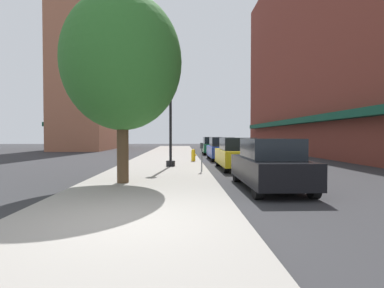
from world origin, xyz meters
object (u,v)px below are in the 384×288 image
at_px(parking_meter_near, 202,153).
at_px(car_yellow, 237,154).
at_px(lamppost, 170,109).
at_px(tree_near, 122,62).
at_px(fire_hydrant, 193,155).
at_px(car_blue, 221,149).
at_px(car_black, 269,165).
at_px(car_green, 212,146).

height_order(parking_meter_near, car_yellow, car_yellow).
bearing_deg(car_yellow, lamppost, 173.65).
bearing_deg(tree_near, car_yellow, 46.54).
relative_size(parking_meter_near, car_yellow, 0.30).
distance_m(fire_hydrant, tree_near, 10.15).
relative_size(tree_near, car_blue, 1.52).
relative_size(lamppost, fire_hydrant, 7.47).
bearing_deg(car_black, car_blue, 91.91).
height_order(tree_near, car_green, tree_near).
bearing_deg(lamppost, parking_meter_near, -57.42).
distance_m(car_yellow, car_green, 13.24).
xyz_separation_m(lamppost, car_green, (3.47, 12.74, -2.39)).
height_order(tree_near, car_blue, tree_near).
height_order(tree_near, car_black, tree_near).
bearing_deg(lamppost, car_black, -61.88).
bearing_deg(car_green, car_yellow, -90.24).
bearing_deg(car_green, lamppost, -105.46).
height_order(fire_hydrant, car_black, car_black).
xyz_separation_m(fire_hydrant, tree_near, (-2.80, -9.00, 3.77)).
height_order(parking_meter_near, car_blue, car_blue).
distance_m(parking_meter_near, car_green, 15.24).
bearing_deg(lamppost, tree_near, -104.31).
xyz_separation_m(fire_hydrant, car_yellow, (2.12, -3.81, 0.29)).
relative_size(lamppost, tree_near, 0.90).
bearing_deg(car_green, car_black, -90.24).
xyz_separation_m(fire_hydrant, car_blue, (2.12, 2.33, 0.29)).
relative_size(fire_hydrant, tree_near, 0.12).
bearing_deg(parking_meter_near, car_blue, 76.34).
relative_size(lamppost, car_yellow, 1.37).
relative_size(car_black, car_blue, 1.00).
xyz_separation_m(parking_meter_near, car_green, (1.95, 15.12, -0.14)).
relative_size(fire_hydrant, car_blue, 0.18).
xyz_separation_m(tree_near, car_black, (4.92, -0.80, -3.48)).
distance_m(lamppost, parking_meter_near, 3.61).
distance_m(tree_near, car_blue, 12.83).
height_order(car_black, car_blue, same).
bearing_deg(fire_hydrant, car_yellow, -60.92).
relative_size(lamppost, car_black, 1.37).
height_order(fire_hydrant, car_green, car_green).
height_order(lamppost, tree_near, tree_near).
bearing_deg(parking_meter_near, tree_near, -131.89).
xyz_separation_m(car_yellow, car_blue, (0.00, 6.14, 0.00)).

